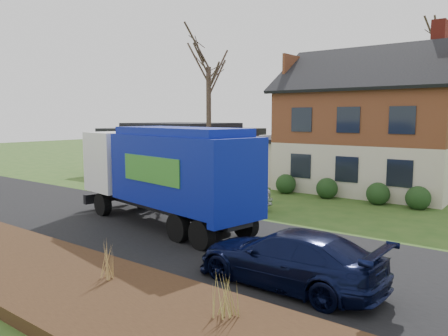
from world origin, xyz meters
The scene contains 12 objects.
ground centered at (0.00, 0.00, 0.00)m, with size 120.00×120.00×0.00m, color #2B4F1A.
road centered at (0.00, 0.00, 0.01)m, with size 80.00×7.00×0.02m, color black.
mulch_verge centered at (0.00, -5.30, 0.15)m, with size 80.00×3.50×0.30m, color black.
main_house centered at (1.49, 13.91, 4.03)m, with size 12.95×8.95×9.26m.
ranch_house centered at (-12.00, 13.00, 1.81)m, with size 9.80×8.20×3.70m.
garbage_truck centered at (-1.30, 0.63, 2.18)m, with size 9.08×3.83×3.77m.
silver_sedan centered at (-2.04, 5.11, 0.84)m, with size 1.78×5.11×1.68m, color #A6AAAE.
navy_wagon centered at (5.36, -1.80, 0.70)m, with size 1.96×4.83×1.40m, color black.
tree_front_west centered at (-6.12, 9.08, 8.07)m, with size 3.30×3.30×9.80m.
tree_back centered at (3.85, 21.59, 10.10)m, with size 3.83×3.83×12.12m.
grass_clump_mid centered at (2.14, -4.73, 0.77)m, with size 0.34×0.28×0.94m.
grass_clump_east centered at (5.55, -4.57, 0.75)m, with size 0.36×0.30×0.91m.
Camera 1 is at (10.44, -11.02, 4.16)m, focal length 35.00 mm.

